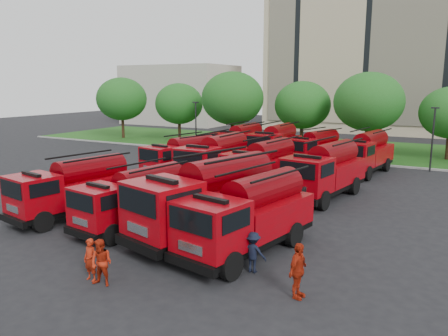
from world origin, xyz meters
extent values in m
plane|color=black|center=(0.00, 0.00, 0.00)|extent=(140.00, 140.00, 0.00)
cube|color=#1C4713|center=(0.00, 26.00, 0.06)|extent=(70.00, 16.00, 0.12)
cube|color=gray|center=(0.00, 17.90, 0.07)|extent=(70.00, 0.30, 0.14)
cube|color=#BAAA8A|center=(2.00, 48.00, 12.50)|extent=(30.00, 14.00, 25.00)
cube|color=black|center=(2.00, 40.90, 12.50)|extent=(28.00, 0.15, 22.00)
cube|color=#B0AA9C|center=(-30.00, 44.00, 5.00)|extent=(18.00, 12.00, 10.00)
cylinder|color=#382314|center=(-24.00, 22.00, 1.31)|extent=(0.36, 0.36, 2.62)
ellipsoid|color=#1C4E16|center=(-24.00, 22.00, 5.03)|extent=(6.30, 6.30, 5.36)
cylinder|color=#382314|center=(-16.00, 23.00, 1.19)|extent=(0.36, 0.36, 2.38)
ellipsoid|color=#1C4E16|center=(-16.00, 23.00, 4.56)|extent=(5.71, 5.71, 4.86)
cylinder|color=#382314|center=(-8.00, 21.50, 1.40)|extent=(0.36, 0.36, 2.80)
ellipsoid|color=#1C4E16|center=(-8.00, 21.50, 5.36)|extent=(6.72, 6.72, 5.71)
cylinder|color=#382314|center=(-1.00, 24.00, 1.22)|extent=(0.36, 0.36, 2.45)
ellipsoid|color=#1C4E16|center=(-1.00, 24.00, 4.69)|extent=(5.88, 5.88, 5.00)
cylinder|color=#382314|center=(6.00, 22.50, 1.36)|extent=(0.36, 0.36, 2.73)
ellipsoid|color=#1C4E16|center=(6.00, 22.50, 5.23)|extent=(6.55, 6.55, 5.57)
cylinder|color=#382314|center=(13.00, 23.50, 1.14)|extent=(0.36, 0.36, 2.27)
cylinder|color=black|center=(-10.00, 17.20, 2.50)|extent=(0.14, 0.14, 5.00)
cube|color=black|center=(-10.00, 17.20, 5.05)|extent=(0.60, 0.25, 0.12)
cylinder|color=black|center=(12.00, 17.20, 2.50)|extent=(0.14, 0.14, 5.00)
cube|color=black|center=(12.00, 17.20, 5.05)|extent=(0.60, 0.25, 0.12)
cube|color=black|center=(-3.64, -4.91, 0.60)|extent=(3.27, 6.77, 0.28)
cube|color=black|center=(-4.24, -8.15, 0.56)|extent=(2.32, 0.65, 0.32)
cube|color=#9A0008|center=(-4.04, -7.10, 1.65)|extent=(2.60, 2.42, 1.81)
cube|color=black|center=(-4.23, -8.12, 2.06)|extent=(1.92, 0.40, 0.79)
cube|color=#9A0008|center=(-3.46, -3.91, 1.34)|extent=(3.01, 4.61, 1.21)
cylinder|color=#580004|center=(-3.46, -3.91, 2.33)|extent=(2.07, 4.08, 1.39)
cylinder|color=black|center=(-5.13, -7.09, 0.51)|extent=(0.50, 1.06, 1.02)
cylinder|color=black|center=(-3.03, -7.48, 0.51)|extent=(0.50, 1.06, 1.02)
cylinder|color=black|center=(-4.39, -3.08, 0.51)|extent=(0.50, 1.06, 1.02)
cylinder|color=black|center=(-2.29, -3.46, 0.51)|extent=(0.50, 1.06, 1.02)
cube|color=black|center=(0.37, -4.83, 0.57)|extent=(2.91, 6.40, 0.26)
cube|color=black|center=(-0.09, -7.93, 0.53)|extent=(2.21, 0.54, 0.31)
cube|color=#9A0008|center=(0.06, -6.92, 1.56)|extent=(2.42, 2.23, 1.72)
cube|color=black|center=(-0.09, -7.90, 1.96)|extent=(1.84, 0.31, 0.75)
cube|color=#9A0008|center=(0.51, -3.87, 1.28)|extent=(2.73, 4.32, 1.15)
cylinder|color=#580004|center=(0.51, -3.87, 2.21)|extent=(1.85, 3.85, 1.32)
cylinder|color=black|center=(-0.97, -6.95, 0.48)|extent=(0.45, 1.00, 0.97)
cylinder|color=black|center=(1.04, -7.25, 0.48)|extent=(0.45, 1.00, 0.97)
cylinder|color=black|center=(-0.40, -3.12, 0.48)|extent=(0.45, 1.00, 0.97)
cylinder|color=black|center=(1.60, -3.41, 0.48)|extent=(0.45, 1.00, 0.97)
cube|color=black|center=(4.22, -4.35, 0.72)|extent=(4.44, 8.11, 0.33)
cube|color=black|center=(3.21, -8.13, 0.66)|extent=(2.74, 0.98, 0.39)
cube|color=#9A0008|center=(3.54, -6.91, 1.96)|extent=(3.24, 3.04, 2.15)
cube|color=black|center=(3.22, -8.10, 2.45)|extent=(2.25, 0.65, 0.94)
cube|color=#9A0008|center=(4.53, -3.18, 1.60)|extent=(3.92, 5.60, 1.43)
cylinder|color=#580004|center=(4.53, -3.18, 2.77)|extent=(2.79, 4.90, 1.65)
cylinder|color=black|center=(2.26, -6.79, 0.61)|extent=(0.69, 1.27, 1.21)
cylinder|color=black|center=(4.71, -7.45, 0.61)|extent=(0.69, 1.27, 1.21)
cylinder|color=black|center=(3.51, -2.11, 0.61)|extent=(0.69, 1.27, 1.21)
cylinder|color=black|center=(5.96, -2.76, 0.61)|extent=(0.69, 1.27, 1.21)
cube|color=black|center=(6.54, -5.09, 0.63)|extent=(3.53, 7.12, 0.29)
cube|color=black|center=(5.86, -8.48, 0.58)|extent=(2.43, 0.72, 0.34)
cube|color=#9A0008|center=(6.08, -7.39, 1.73)|extent=(2.76, 2.57, 1.90)
cube|color=black|center=(5.87, -8.45, 2.17)|extent=(2.01, 0.45, 0.83)
cube|color=#9A0008|center=(6.75, -4.04, 1.41)|extent=(3.22, 4.86, 1.27)
cylinder|color=#580004|center=(6.75, -4.04, 2.45)|extent=(2.23, 4.30, 1.46)
cylinder|color=black|center=(4.94, -7.36, 0.54)|extent=(0.54, 1.12, 1.07)
cylinder|color=black|center=(7.14, -7.80, 0.54)|extent=(0.54, 1.12, 1.07)
cylinder|color=black|center=(5.78, -3.16, 0.54)|extent=(0.54, 1.12, 1.07)
cylinder|color=black|center=(7.98, -3.60, 0.54)|extent=(0.54, 1.12, 1.07)
cube|color=black|center=(-4.23, 6.08, 0.60)|extent=(3.38, 6.75, 0.28)
cube|color=black|center=(-4.89, 2.88, 0.55)|extent=(2.30, 0.69, 0.32)
cube|color=#9A0008|center=(-4.67, 3.92, 1.64)|extent=(2.62, 2.44, 1.80)
cube|color=black|center=(-4.88, 2.90, 2.05)|extent=(1.91, 0.43, 0.78)
cube|color=#9A0008|center=(-4.02, 7.08, 1.34)|extent=(3.07, 4.61, 1.20)
cylinder|color=#580004|center=(-4.02, 7.08, 2.32)|extent=(2.13, 4.07, 1.38)
cylinder|color=black|center=(-5.75, 3.95, 0.51)|extent=(0.52, 1.06, 1.01)
cylinder|color=black|center=(-3.67, 3.52, 0.51)|extent=(0.52, 1.06, 1.01)
cylinder|color=black|center=(-4.93, 7.92, 0.51)|extent=(0.52, 1.06, 1.01)
cylinder|color=black|center=(-2.86, 7.49, 0.51)|extent=(0.52, 1.06, 1.01)
cube|color=black|center=(-0.99, 5.58, 0.67)|extent=(2.47, 7.21, 0.31)
cube|color=black|center=(-1.05, 1.94, 0.62)|extent=(2.57, 0.30, 0.36)
cube|color=#9A0008|center=(-1.03, 3.12, 1.82)|extent=(2.55, 2.29, 2.00)
cube|color=black|center=(-1.05, 1.97, 2.28)|extent=(2.15, 0.08, 0.87)
cube|color=#9A0008|center=(-0.98, 6.71, 1.49)|extent=(2.58, 4.75, 1.33)
cylinder|color=#580004|center=(-0.98, 6.71, 2.58)|extent=(1.60, 4.33, 1.54)
cylinder|color=black|center=(-2.21, 2.93, 0.56)|extent=(0.38, 1.13, 1.13)
cylinder|color=black|center=(0.14, 2.90, 0.56)|extent=(0.38, 1.13, 1.13)
cylinder|color=black|center=(-2.15, 7.44, 0.56)|extent=(0.38, 1.13, 1.13)
cylinder|color=black|center=(0.21, 7.41, 0.56)|extent=(0.38, 1.13, 1.13)
cube|color=black|center=(2.62, 5.41, 0.63)|extent=(3.03, 7.04, 0.29)
cube|color=black|center=(2.21, 1.97, 0.59)|extent=(2.45, 0.53, 0.34)
cube|color=#9A0008|center=(2.34, 3.09, 1.73)|extent=(2.63, 2.41, 1.90)
cube|color=black|center=(2.21, 2.00, 2.17)|extent=(2.04, 0.29, 0.83)
cube|color=#9A0008|center=(2.74, 6.48, 1.41)|extent=(2.90, 4.74, 1.27)
cylinder|color=#580004|center=(2.74, 6.48, 2.45)|extent=(1.94, 4.24, 1.46)
cylinder|color=black|center=(1.21, 3.03, 0.54)|extent=(0.47, 1.11, 1.07)
cylinder|color=black|center=(3.43, 2.76, 0.54)|extent=(0.47, 1.11, 1.07)
cylinder|color=black|center=(1.71, 7.29, 0.54)|extent=(0.47, 1.11, 1.07)
cylinder|color=black|center=(3.94, 7.02, 0.54)|extent=(0.47, 1.11, 1.07)
cube|color=black|center=(6.84, 5.18, 0.66)|extent=(3.47, 7.40, 0.31)
cube|color=black|center=(6.25, 1.62, 0.61)|extent=(2.55, 0.66, 0.36)
cube|color=#9A0008|center=(6.44, 2.78, 1.80)|extent=(2.82, 2.61, 1.98)
cube|color=black|center=(6.25, 1.65, 2.26)|extent=(2.11, 0.40, 0.86)
cube|color=#9A0008|center=(7.02, 6.29, 1.47)|extent=(3.22, 5.02, 1.32)
cylinder|color=#580004|center=(7.02, 6.29, 2.55)|extent=(2.20, 4.46, 1.53)
cylinder|color=black|center=(5.25, 2.77, 0.56)|extent=(0.53, 1.16, 1.12)
cylinder|color=black|center=(7.56, 2.39, 0.56)|extent=(0.53, 1.16, 1.12)
cylinder|color=black|center=(5.98, 7.18, 0.56)|extent=(0.53, 1.16, 1.12)
cylinder|color=black|center=(8.29, 6.80, 0.56)|extent=(0.53, 1.16, 1.12)
cube|color=black|center=(-4.04, 15.46, 0.63)|extent=(2.52, 6.88, 0.29)
cube|color=black|center=(-4.19, 12.02, 0.58)|extent=(2.43, 0.35, 0.34)
cube|color=#9A0008|center=(-4.14, 13.13, 1.72)|extent=(2.46, 2.23, 1.89)
cube|color=black|center=(-4.19, 12.05, 2.16)|extent=(2.04, 0.14, 0.82)
cube|color=#9A0008|center=(-4.00, 16.53, 1.41)|extent=(2.56, 4.56, 1.26)
cylinder|color=#580004|center=(-4.00, 16.53, 2.44)|extent=(1.63, 4.13, 1.45)
cylinder|color=black|center=(-5.26, 12.99, 0.53)|extent=(0.38, 1.08, 1.07)
cylinder|color=black|center=(-3.03, 12.89, 0.53)|extent=(0.38, 1.08, 1.07)
cylinder|color=black|center=(-5.08, 17.25, 0.53)|extent=(0.38, 1.08, 1.07)
cylinder|color=black|center=(-2.85, 17.16, 0.53)|extent=(0.38, 1.08, 1.07)
cube|color=black|center=(-0.45, 15.17, 0.66)|extent=(2.41, 7.14, 0.31)
cube|color=black|center=(-0.48, 11.56, 0.61)|extent=(2.54, 0.28, 0.36)
cube|color=#9A0008|center=(-0.47, 12.73, 1.80)|extent=(2.51, 2.26, 1.98)
cube|color=black|center=(-0.48, 11.59, 2.26)|extent=(2.14, 0.07, 0.86)
cube|color=#9A0008|center=(-0.44, 16.28, 1.47)|extent=(2.54, 4.70, 1.32)
cylinder|color=#580004|center=(-0.44, 16.28, 2.55)|extent=(1.57, 4.29, 1.53)
cylinder|color=black|center=(-1.64, 12.53, 0.56)|extent=(0.37, 1.12, 1.12)
cylinder|color=black|center=(0.70, 12.51, 0.56)|extent=(0.37, 1.12, 1.12)
cylinder|color=black|center=(-1.60, 17.01, 0.56)|extent=(0.37, 1.12, 1.12)
cylinder|color=black|center=(0.74, 16.98, 0.56)|extent=(0.37, 1.12, 1.12)
cube|color=black|center=(3.05, 15.47, 0.59)|extent=(3.66, 6.64, 0.27)
cube|color=black|center=(2.21, 12.38, 0.54)|extent=(2.24, 0.81, 0.32)
cube|color=#9A0008|center=(2.48, 13.38, 1.60)|extent=(2.66, 2.50, 1.76)
cube|color=black|center=(2.21, 12.41, 2.01)|extent=(1.84, 0.54, 0.77)
cube|color=#9A0008|center=(3.31, 16.43, 1.31)|extent=(3.22, 4.59, 1.17)
cylinder|color=#580004|center=(3.31, 16.43, 2.27)|extent=(2.30, 4.02, 1.35)
cylinder|color=black|center=(1.43, 13.48, 0.50)|extent=(0.57, 1.04, 0.99)
cylinder|color=black|center=(3.43, 12.94, 0.50)|extent=(0.57, 1.04, 0.99)
cylinder|color=black|center=(2.47, 17.32, 0.50)|extent=(0.57, 1.04, 0.99)
cylinder|color=black|center=(4.47, 16.77, 0.50)|extent=(0.57, 1.04, 0.99)
cube|color=black|center=(7.53, 13.99, 0.64)|extent=(3.26, 7.15, 0.30)
cube|color=black|center=(7.02, 10.53, 0.59)|extent=(2.47, 0.61, 0.34)
cube|color=#9A0008|center=(7.18, 11.65, 1.75)|extent=(2.71, 2.50, 1.92)
cube|color=black|center=(7.02, 10.56, 2.19)|extent=(2.05, 0.35, 0.84)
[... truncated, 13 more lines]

